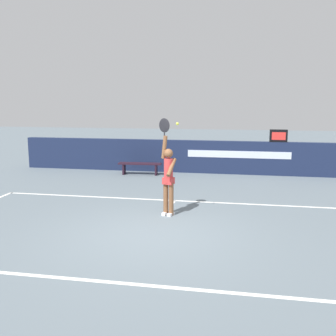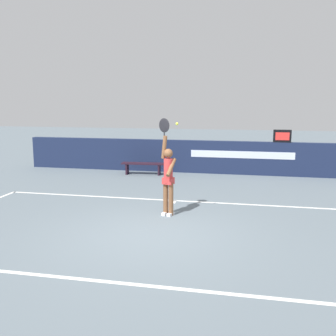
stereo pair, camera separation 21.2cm
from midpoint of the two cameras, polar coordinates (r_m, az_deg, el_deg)
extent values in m
plane|color=slate|center=(8.26, -1.87, -9.74)|extent=(60.00, 60.00, 0.00)
cube|color=white|center=(10.90, 1.63, -4.84)|extent=(10.13, 0.10, 0.00)
cube|color=white|center=(6.28, -6.90, -16.45)|extent=(10.13, 0.10, 0.00)
cube|color=white|center=(10.75, 1.49, -5.04)|extent=(0.10, 0.30, 0.00)
cube|color=#192343|center=(15.03, 4.60, 1.69)|extent=(13.81, 0.27, 1.26)
cube|color=silver|center=(14.76, 11.26, 1.94)|extent=(3.85, 0.01, 0.26)
cube|color=black|center=(14.88, 16.93, 4.54)|extent=(0.64, 0.18, 0.46)
cube|color=red|center=(14.79, 16.96, 4.51)|extent=(0.50, 0.01, 0.29)
cylinder|color=brown|center=(9.43, 1.08, -4.62)|extent=(0.12, 0.12, 0.82)
cylinder|color=brown|center=(9.50, 0.29, -4.52)|extent=(0.12, 0.12, 0.82)
cube|color=white|center=(9.52, 1.02, -6.84)|extent=(0.16, 0.26, 0.07)
cube|color=white|center=(9.58, 0.23, -6.72)|extent=(0.16, 0.26, 0.07)
cylinder|color=#D03938|center=(9.31, 0.69, -0.39)|extent=(0.22, 0.22, 0.58)
cube|color=#D03938|center=(9.36, 0.69, -1.90)|extent=(0.29, 0.26, 0.16)
sphere|color=brown|center=(9.25, 0.70, 2.19)|extent=(0.22, 0.22, 0.22)
cylinder|color=brown|center=(9.28, 0.10, 3.10)|extent=(0.18, 0.14, 0.55)
cylinder|color=brown|center=(9.19, 1.13, 0.10)|extent=(0.21, 0.43, 0.41)
ellipsoid|color=black|center=(9.23, 0.10, 6.33)|extent=(0.29, 0.11, 0.35)
cylinder|color=black|center=(9.24, 0.10, 5.16)|extent=(0.03, 0.03, 0.18)
sphere|color=#D1E336|center=(8.95, 2.02, 6.55)|extent=(0.07, 0.07, 0.07)
cube|color=black|center=(14.64, -3.30, 0.67)|extent=(1.65, 0.45, 0.05)
cube|color=black|center=(14.81, -5.65, -0.08)|extent=(0.08, 0.32, 0.42)
cube|color=black|center=(14.56, -0.89, -0.21)|extent=(0.08, 0.32, 0.42)
camera|label=1|loc=(0.11, -89.36, 0.11)|focal=41.23mm
camera|label=2|loc=(0.11, 90.64, -0.11)|focal=41.23mm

